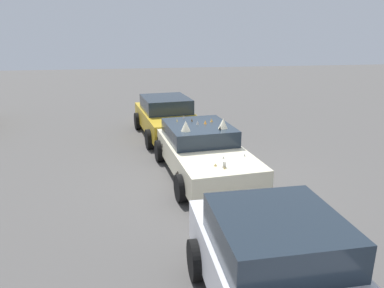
{
  "coord_description": "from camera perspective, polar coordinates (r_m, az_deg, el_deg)",
  "views": [
    {
      "loc": [
        -9.07,
        1.86,
        3.77
      ],
      "look_at": [
        0.0,
        0.3,
        0.9
      ],
      "focal_mm": 34.08,
      "sensor_mm": 36.0,
      "label": 1
    }
  ],
  "objects": [
    {
      "name": "ground_plane",
      "position": [
        9.99,
        1.7,
        -4.85
      ],
      "size": [
        60.0,
        60.0,
        0.0
      ],
      "primitive_type": "plane",
      "color": "#514F4C"
    },
    {
      "name": "art_car_decorated",
      "position": [
        9.84,
        1.58,
        -0.98
      ],
      "size": [
        4.66,
        2.41,
        1.58
      ],
      "rotation": [
        0.0,
        0.0,
        3.23
      ],
      "color": "beige",
      "rests_on": "ground"
    },
    {
      "name": "parked_sedan_row_back_far",
      "position": [
        13.51,
        -3.98,
        4.27
      ],
      "size": [
        4.44,
        2.39,
        1.44
      ],
      "rotation": [
        0.0,
        0.0,
        3.26
      ],
      "color": "gold",
      "rests_on": "ground"
    },
    {
      "name": "parked_sedan_near_right",
      "position": [
        5.08,
        14.28,
        -20.05
      ],
      "size": [
        4.2,
        2.06,
        1.48
      ],
      "rotation": [
        0.0,
        0.0,
        3.15
      ],
      "color": "silver",
      "rests_on": "ground"
    }
  ]
}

